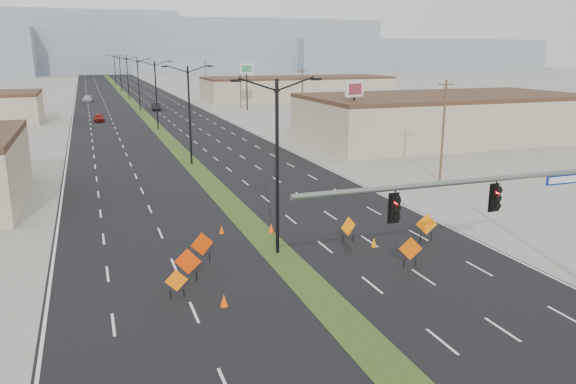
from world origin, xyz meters
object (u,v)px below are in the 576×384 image
object	(u,v)px
streetlight_4	(128,77)
cone_0	(224,300)
cone_3	(222,230)
signal_mast	(528,204)
streetlight_6	(115,69)
car_left	(99,118)
cone_2	(374,242)
pole_sign_east_far	(247,72)
construction_sign_2	(202,245)
pole_sign_east_near	(354,95)
construction_sign_3	(348,227)
car_far	(88,99)
car_mid	(156,106)
construction_sign_4	(427,225)
streetlight_0	(277,162)
streetlight_1	(189,112)
construction_sign_1	(177,282)
construction_sign_0	(188,263)
streetlight_2	(156,93)
streetlight_3	(139,83)
streetlight_5	(120,73)
construction_sign_5	(411,250)
cone_1	(271,228)

from	to	relation	value
streetlight_4	cone_0	world-z (taller)	streetlight_4
cone_3	signal_mast	bearing A→B (deg)	-53.53
streetlight_6	car_left	distance (m)	99.18
cone_2	pole_sign_east_far	world-z (taller)	pole_sign_east_far
construction_sign_2	cone_2	bearing A→B (deg)	-19.47
car_left	pole_sign_east_near	bearing A→B (deg)	-59.75
car_left	cone_0	world-z (taller)	car_left
construction_sign_3	cone_0	bearing A→B (deg)	-167.20
streetlight_4	car_far	world-z (taller)	streetlight_4
car_mid	construction_sign_4	size ratio (longest dim) A/B	2.51
streetlight_0	cone_3	distance (m)	7.28
streetlight_0	streetlight_1	xyz separation A→B (m)	(0.00, 28.00, 0.00)
construction_sign_1	car_left	bearing A→B (deg)	93.12
signal_mast	construction_sign_0	size ratio (longest dim) A/B	8.92
streetlight_0	streetlight_2	bearing A→B (deg)	90.00
car_far	cone_2	size ratio (longest dim) A/B	8.68
cone_2	cone_3	bearing A→B (deg)	145.42
streetlight_3	streetlight_5	size ratio (longest dim) A/B	1.00
streetlight_4	construction_sign_4	world-z (taller)	streetlight_4
car_far	construction_sign_2	xyz separation A→B (m)	(5.05, -108.34, 0.35)
cone_3	streetlight_6	bearing A→B (deg)	89.21
construction_sign_5	cone_3	distance (m)	12.39
construction_sign_0	construction_sign_2	distance (m)	2.69
construction_sign_5	streetlight_6	bearing A→B (deg)	108.23
construction_sign_3	pole_sign_east_far	size ratio (longest dim) A/B	0.18
streetlight_3	car_mid	distance (m)	5.69
car_left	cone_0	distance (m)	75.17
streetlight_4	cone_3	distance (m)	107.52
streetlight_0	car_left	world-z (taller)	streetlight_0
streetlight_6	cone_1	world-z (taller)	streetlight_6
construction_sign_0	construction_sign_4	distance (m)	15.05
streetlight_1	cone_0	size ratio (longest dim) A/B	16.34
streetlight_3	cone_3	distance (m)	79.58
streetlight_2	car_mid	distance (m)	29.37
construction_sign_3	cone_2	xyz separation A→B (m)	(1.11, -1.28, -0.68)
streetlight_2	car_mid	xyz separation A→B (m)	(3.11, 28.82, -4.69)
streetlight_6	car_left	bearing A→B (deg)	-94.65
construction_sign_0	construction_sign_1	bearing A→B (deg)	-94.79
cone_3	construction_sign_2	bearing A→B (deg)	-114.68
car_mid	pole_sign_east_far	bearing A→B (deg)	-14.72
car_far	pole_sign_east_near	bearing A→B (deg)	-65.03
car_left	pole_sign_east_far	bearing A→B (deg)	16.00
cone_3	pole_sign_east_near	bearing A→B (deg)	48.82
streetlight_3	car_mid	bearing A→B (deg)	14.80
streetlight_4	cone_3	xyz separation A→B (m)	(-2.26, -107.38, -5.15)
car_far	cone_3	size ratio (longest dim) A/B	8.95
cone_0	pole_sign_east_far	size ratio (longest dim) A/B	0.07
streetlight_0	cone_0	xyz separation A→B (m)	(-4.58, -5.83, -5.11)
signal_mast	pole_sign_east_far	bearing A→B (deg)	82.49
streetlight_6	construction_sign_4	xyz separation A→B (m)	(9.34, -169.07, -4.38)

